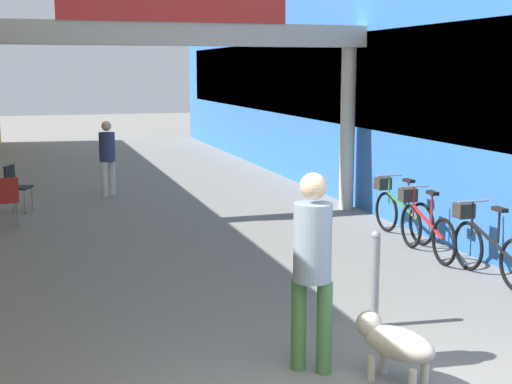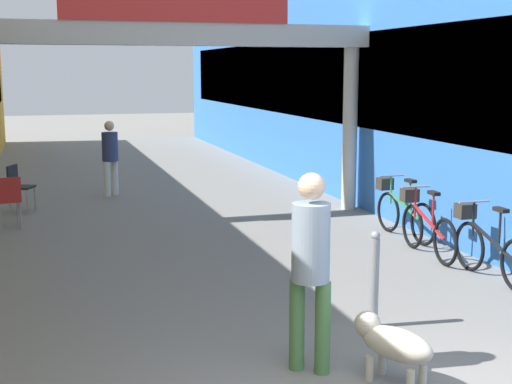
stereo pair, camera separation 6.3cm
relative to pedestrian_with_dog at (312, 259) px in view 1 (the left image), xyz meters
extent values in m
cube|color=blue|center=(5.21, 9.48, 1.21)|extent=(3.00, 26.00, 4.51)
cube|color=black|center=(3.73, 9.48, 1.44)|extent=(0.04, 23.40, 1.80)
cylinder|color=beige|center=(3.46, 6.87, 0.50)|extent=(0.28, 0.28, 3.10)
cube|color=beige|center=(0.11, 6.87, 2.25)|extent=(7.40, 0.44, 0.39)
cube|color=red|center=(0.11, 6.67, 2.76)|extent=(3.96, 0.10, 0.64)
cylinder|color=#4C7F47|center=(-0.09, 0.08, -0.62)|extent=(0.20, 0.20, 0.84)
cylinder|color=#4C7F47|center=(0.09, -0.08, -0.62)|extent=(0.20, 0.20, 0.84)
cylinder|color=#8C9EB2|center=(0.00, 0.00, 0.15)|extent=(0.48, 0.48, 0.70)
sphere|color=beige|center=(0.00, 0.00, 0.65)|extent=(0.34, 0.34, 0.24)
cylinder|color=silver|center=(-0.72, 9.82, -0.67)|extent=(0.20, 0.20, 0.75)
cylinder|color=silver|center=(-0.91, 9.66, -0.67)|extent=(0.20, 0.20, 0.75)
cylinder|color=navy|center=(-0.82, 9.74, 0.01)|extent=(0.48, 0.48, 0.62)
sphere|color=beige|center=(-0.82, 9.74, 0.46)|extent=(0.30, 0.30, 0.21)
ellipsoid|color=beige|center=(0.61, -0.48, -0.68)|extent=(0.59, 0.76, 0.28)
sphere|color=beige|center=(0.47, -0.20, -0.58)|extent=(0.32, 0.32, 0.24)
sphere|color=white|center=(0.52, -0.29, -0.70)|extent=(0.23, 0.23, 0.17)
cylinder|color=beige|center=(0.44, -0.33, -0.93)|extent=(0.09, 0.09, 0.22)
cylinder|color=beige|center=(0.60, -0.25, -0.93)|extent=(0.09, 0.09, 0.22)
cylinder|color=beige|center=(0.63, -0.71, -0.93)|extent=(0.09, 0.09, 0.22)
cylinder|color=beige|center=(0.79, -0.62, -0.93)|extent=(0.09, 0.09, 0.22)
torus|color=black|center=(3.24, 2.43, -0.71)|extent=(0.05, 0.67, 0.67)
cube|color=black|center=(3.25, 1.92, -0.53)|extent=(0.04, 0.94, 0.34)
cylinder|color=black|center=(3.25, 1.80, -0.31)|extent=(0.03, 0.03, 0.42)
cube|color=black|center=(3.25, 1.80, -0.09)|extent=(0.10, 0.22, 0.05)
cylinder|color=black|center=(3.24, 2.37, -0.33)|extent=(0.03, 0.03, 0.46)
cylinder|color=gray|center=(3.24, 2.37, -0.09)|extent=(0.46, 0.03, 0.03)
cube|color=#332D28|center=(3.24, 2.57, -0.25)|extent=(0.24, 0.20, 0.20)
torus|color=black|center=(3.12, 3.75, -0.71)|extent=(0.09, 0.67, 0.67)
torus|color=black|center=(3.06, 2.73, -0.71)|extent=(0.09, 0.67, 0.67)
cube|color=red|center=(3.09, 3.24, -0.53)|extent=(0.09, 0.94, 0.34)
cylinder|color=red|center=(3.08, 3.12, -0.31)|extent=(0.03, 0.03, 0.42)
cube|color=black|center=(3.08, 3.12, -0.09)|extent=(0.11, 0.23, 0.05)
cylinder|color=red|center=(3.12, 3.69, -0.33)|extent=(0.03, 0.03, 0.46)
cylinder|color=gray|center=(3.12, 3.69, -0.09)|extent=(0.46, 0.06, 0.03)
cube|color=#332D28|center=(3.13, 3.89, -0.25)|extent=(0.25, 0.21, 0.20)
torus|color=black|center=(3.28, 4.86, -0.71)|extent=(0.10, 0.67, 0.67)
torus|color=black|center=(3.35, 3.84, -0.71)|extent=(0.10, 0.67, 0.67)
cube|color=#338C4C|center=(3.32, 4.35, -0.53)|extent=(0.10, 0.94, 0.34)
cylinder|color=#338C4C|center=(3.33, 4.23, -0.31)|extent=(0.03, 0.03, 0.42)
cube|color=black|center=(3.33, 4.23, -0.09)|extent=(0.11, 0.23, 0.05)
cylinder|color=#338C4C|center=(3.29, 4.80, -0.33)|extent=(0.03, 0.03, 0.46)
cylinder|color=gray|center=(3.29, 4.80, -0.09)|extent=(0.46, 0.06, 0.03)
cube|color=#332D28|center=(3.27, 5.00, -0.25)|extent=(0.25, 0.22, 0.20)
cylinder|color=gray|center=(1.05, 0.86, -0.57)|extent=(0.10, 0.10, 0.96)
sphere|color=gray|center=(1.05, 0.86, -0.06)|extent=(0.10, 0.10, 0.10)
cylinder|color=gray|center=(-2.68, 7.26, -0.82)|extent=(0.03, 0.03, 0.45)
cylinder|color=gray|center=(-2.62, 6.93, -0.82)|extent=(0.03, 0.03, 0.45)
cube|color=#B2231E|center=(-2.82, 7.07, -0.58)|extent=(0.46, 0.46, 0.04)
cube|color=#B2231E|center=(-2.78, 6.89, -0.36)|extent=(0.40, 0.11, 0.40)
cylinder|color=gray|center=(-2.39, 8.54, -0.82)|extent=(0.04, 0.04, 0.45)
cylinder|color=gray|center=(-2.52, 8.23, -0.82)|extent=(0.04, 0.04, 0.45)
cylinder|color=gray|center=(-2.70, 8.68, -0.82)|extent=(0.04, 0.04, 0.45)
cylinder|color=gray|center=(-2.83, 8.37, -0.82)|extent=(0.04, 0.04, 0.45)
cube|color=black|center=(-2.61, 8.45, -0.58)|extent=(0.53, 0.53, 0.04)
cube|color=black|center=(-2.78, 8.53, -0.36)|extent=(0.20, 0.38, 0.40)
camera|label=1|loc=(-2.28, -5.65, 1.64)|focal=50.00mm
camera|label=2|loc=(-2.22, -5.67, 1.64)|focal=50.00mm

